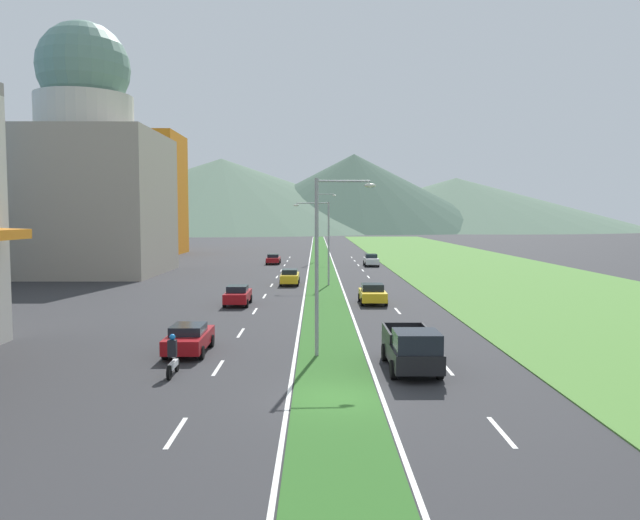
# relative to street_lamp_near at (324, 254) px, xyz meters

# --- Properties ---
(ground_plane) EXTENTS (600.00, 600.00, 0.00)m
(ground_plane) POSITION_rel_street_lamp_near_xyz_m (0.36, -6.82, -4.97)
(ground_plane) COLOR #2D2D30
(grass_median) EXTENTS (3.20, 240.00, 0.06)m
(grass_median) POSITION_rel_street_lamp_near_xyz_m (0.36, 53.18, -4.94)
(grass_median) COLOR #2D6023
(grass_median) RESTS_ON ground_plane
(grass_verge_right) EXTENTS (24.00, 240.00, 0.06)m
(grass_verge_right) POSITION_rel_street_lamp_near_xyz_m (20.96, 53.18, -4.94)
(grass_verge_right) COLOR #518438
(grass_verge_right) RESTS_ON ground_plane
(lane_dash_left_2) EXTENTS (0.16, 2.80, 0.01)m
(lane_dash_left_2) POSITION_rel_street_lamp_near_xyz_m (-4.74, -10.41, -4.96)
(lane_dash_left_2) COLOR silver
(lane_dash_left_2) RESTS_ON ground_plane
(lane_dash_left_3) EXTENTS (0.16, 2.80, 0.01)m
(lane_dash_left_3) POSITION_rel_street_lamp_near_xyz_m (-4.74, -2.20, -4.96)
(lane_dash_left_3) COLOR silver
(lane_dash_left_3) RESTS_ON ground_plane
(lane_dash_left_4) EXTENTS (0.16, 2.80, 0.01)m
(lane_dash_left_4) POSITION_rel_street_lamp_near_xyz_m (-4.74, 6.01, -4.96)
(lane_dash_left_4) COLOR silver
(lane_dash_left_4) RESTS_ON ground_plane
(lane_dash_left_5) EXTENTS (0.16, 2.80, 0.01)m
(lane_dash_left_5) POSITION_rel_street_lamp_near_xyz_m (-4.74, 14.22, -4.96)
(lane_dash_left_5) COLOR silver
(lane_dash_left_5) RESTS_ON ground_plane
(lane_dash_left_6) EXTENTS (0.16, 2.80, 0.01)m
(lane_dash_left_6) POSITION_rel_street_lamp_near_xyz_m (-4.74, 22.43, -4.96)
(lane_dash_left_6) COLOR silver
(lane_dash_left_6) RESTS_ON ground_plane
(lane_dash_left_7) EXTENTS (0.16, 2.80, 0.01)m
(lane_dash_left_7) POSITION_rel_street_lamp_near_xyz_m (-4.74, 30.64, -4.96)
(lane_dash_left_7) COLOR silver
(lane_dash_left_7) RESTS_ON ground_plane
(lane_dash_left_8) EXTENTS (0.16, 2.80, 0.01)m
(lane_dash_left_8) POSITION_rel_street_lamp_near_xyz_m (-4.74, 38.85, -4.96)
(lane_dash_left_8) COLOR silver
(lane_dash_left_8) RESTS_ON ground_plane
(lane_dash_left_9) EXTENTS (0.16, 2.80, 0.01)m
(lane_dash_left_9) POSITION_rel_street_lamp_near_xyz_m (-4.74, 47.05, -4.96)
(lane_dash_left_9) COLOR silver
(lane_dash_left_9) RESTS_ON ground_plane
(lane_dash_left_10) EXTENTS (0.16, 2.80, 0.01)m
(lane_dash_left_10) POSITION_rel_street_lamp_near_xyz_m (-4.74, 55.26, -4.96)
(lane_dash_left_10) COLOR silver
(lane_dash_left_10) RESTS_ON ground_plane
(lane_dash_left_11) EXTENTS (0.16, 2.80, 0.01)m
(lane_dash_left_11) POSITION_rel_street_lamp_near_xyz_m (-4.74, 63.47, -4.96)
(lane_dash_left_11) COLOR silver
(lane_dash_left_11) RESTS_ON ground_plane
(lane_dash_left_12) EXTENTS (0.16, 2.80, 0.01)m
(lane_dash_left_12) POSITION_rel_street_lamp_near_xyz_m (-4.74, 71.68, -4.96)
(lane_dash_left_12) COLOR silver
(lane_dash_left_12) RESTS_ON ground_plane
(lane_dash_right_2) EXTENTS (0.16, 2.80, 0.01)m
(lane_dash_right_2) POSITION_rel_street_lamp_near_xyz_m (5.46, -10.41, -4.96)
(lane_dash_right_2) COLOR silver
(lane_dash_right_2) RESTS_ON ground_plane
(lane_dash_right_3) EXTENTS (0.16, 2.80, 0.01)m
(lane_dash_right_3) POSITION_rel_street_lamp_near_xyz_m (5.46, -2.20, -4.96)
(lane_dash_right_3) COLOR silver
(lane_dash_right_3) RESTS_ON ground_plane
(lane_dash_right_4) EXTENTS (0.16, 2.80, 0.01)m
(lane_dash_right_4) POSITION_rel_street_lamp_near_xyz_m (5.46, 6.01, -4.96)
(lane_dash_right_4) COLOR silver
(lane_dash_right_4) RESTS_ON ground_plane
(lane_dash_right_5) EXTENTS (0.16, 2.80, 0.01)m
(lane_dash_right_5) POSITION_rel_street_lamp_near_xyz_m (5.46, 14.22, -4.96)
(lane_dash_right_5) COLOR silver
(lane_dash_right_5) RESTS_ON ground_plane
(lane_dash_right_6) EXTENTS (0.16, 2.80, 0.01)m
(lane_dash_right_6) POSITION_rel_street_lamp_near_xyz_m (5.46, 22.43, -4.96)
(lane_dash_right_6) COLOR silver
(lane_dash_right_6) RESTS_ON ground_plane
(lane_dash_right_7) EXTENTS (0.16, 2.80, 0.01)m
(lane_dash_right_7) POSITION_rel_street_lamp_near_xyz_m (5.46, 30.64, -4.96)
(lane_dash_right_7) COLOR silver
(lane_dash_right_7) RESTS_ON ground_plane
(lane_dash_right_8) EXTENTS (0.16, 2.80, 0.01)m
(lane_dash_right_8) POSITION_rel_street_lamp_near_xyz_m (5.46, 38.85, -4.96)
(lane_dash_right_8) COLOR silver
(lane_dash_right_8) RESTS_ON ground_plane
(lane_dash_right_9) EXTENTS (0.16, 2.80, 0.01)m
(lane_dash_right_9) POSITION_rel_street_lamp_near_xyz_m (5.46, 47.05, -4.96)
(lane_dash_right_9) COLOR silver
(lane_dash_right_9) RESTS_ON ground_plane
(lane_dash_right_10) EXTENTS (0.16, 2.80, 0.01)m
(lane_dash_right_10) POSITION_rel_street_lamp_near_xyz_m (5.46, 55.26, -4.96)
(lane_dash_right_10) COLOR silver
(lane_dash_right_10) RESTS_ON ground_plane
(lane_dash_right_11) EXTENTS (0.16, 2.80, 0.01)m
(lane_dash_right_11) POSITION_rel_street_lamp_near_xyz_m (5.46, 63.47, -4.96)
(lane_dash_right_11) COLOR silver
(lane_dash_right_11) RESTS_ON ground_plane
(lane_dash_right_12) EXTENTS (0.16, 2.80, 0.01)m
(lane_dash_right_12) POSITION_rel_street_lamp_near_xyz_m (5.46, 71.68, -4.96)
(lane_dash_right_12) COLOR silver
(lane_dash_right_12) RESTS_ON ground_plane
(edge_line_median_left) EXTENTS (0.16, 240.00, 0.01)m
(edge_line_median_left) POSITION_rel_street_lamp_near_xyz_m (-1.39, 53.18, -4.96)
(edge_line_median_left) COLOR silver
(edge_line_median_left) RESTS_ON ground_plane
(edge_line_median_right) EXTENTS (0.16, 240.00, 0.01)m
(edge_line_median_right) POSITION_rel_street_lamp_near_xyz_m (2.11, 53.18, -4.96)
(edge_line_median_right) COLOR silver
(edge_line_median_right) RESTS_ON ground_plane
(domed_building) EXTENTS (17.23, 17.23, 28.95)m
(domed_building) POSITION_rel_street_lamp_near_xyz_m (-27.11, 42.76, 6.76)
(domed_building) COLOR #9E9384
(domed_building) RESTS_ON ground_plane
(midrise_colored) EXTENTS (13.81, 13.81, 21.35)m
(midrise_colored) POSITION_rel_street_lamp_near_xyz_m (-31.53, 80.78, 5.71)
(midrise_colored) COLOR orange
(midrise_colored) RESTS_ON ground_plane
(hill_far_left) EXTENTS (202.29, 202.29, 34.35)m
(hill_far_left) POSITION_rel_street_lamp_near_xyz_m (-45.88, 267.74, 12.21)
(hill_far_left) COLOR #516B56
(hill_far_left) RESTS_ON ground_plane
(hill_far_center) EXTENTS (138.29, 138.29, 35.63)m
(hill_far_center) POSITION_rel_street_lamp_near_xyz_m (17.21, 258.44, 12.85)
(hill_far_center) COLOR #3D5647
(hill_far_center) RESTS_ON ground_plane
(hill_far_right) EXTENTS (188.16, 188.16, 26.60)m
(hill_far_right) POSITION_rel_street_lamp_near_xyz_m (72.27, 290.73, 8.33)
(hill_far_right) COLOR #516B56
(hill_far_right) RESTS_ON ground_plane
(street_lamp_near) EXTENTS (2.91, 0.34, 8.57)m
(street_lamp_near) POSITION_rel_street_lamp_near_xyz_m (0.00, 0.00, 0.00)
(street_lamp_near) COLOR #99999E
(street_lamp_near) RESTS_ON ground_plane
(street_lamp_mid) EXTENTS (3.51, 0.28, 8.18)m
(street_lamp_mid) POSITION_rel_street_lamp_near_xyz_m (0.39, 30.40, -0.14)
(street_lamp_mid) COLOR #99999E
(street_lamp_mid) RESTS_ON ground_plane
(street_lamp_far) EXTENTS (3.01, 0.46, 10.12)m
(street_lamp_far) POSITION_rel_street_lamp_near_xyz_m (-0.06, 60.81, 0.81)
(street_lamp_far) COLOR #99999E
(street_lamp_far) RESTS_ON ground_plane
(car_0) EXTENTS (1.93, 4.65, 1.63)m
(car_0) POSITION_rel_street_lamp_near_xyz_m (7.11, 54.06, -4.15)
(car_0) COLOR silver
(car_0) RESTS_ON ground_plane
(car_1) EXTENTS (1.95, 4.46, 1.44)m
(car_1) POSITION_rel_street_lamp_near_xyz_m (-6.65, 0.80, -4.22)
(car_1) COLOR maroon
(car_1) RESTS_ON ground_plane
(car_2) EXTENTS (1.86, 4.72, 1.55)m
(car_2) POSITION_rel_street_lamp_near_xyz_m (-2.97, 31.14, -4.17)
(car_2) COLOR yellow
(car_2) RESTS_ON ground_plane
(car_3) EXTENTS (1.87, 4.20, 1.51)m
(car_3) POSITION_rel_street_lamp_near_xyz_m (-6.34, 17.17, -4.19)
(car_3) COLOR maroon
(car_3) RESTS_ON ground_plane
(car_4) EXTENTS (2.04, 4.08, 1.54)m
(car_4) POSITION_rel_street_lamp_near_xyz_m (3.99, 17.90, -4.19)
(car_4) COLOR yellow
(car_4) RESTS_ON ground_plane
(car_5) EXTENTS (1.95, 4.31, 1.42)m
(car_5) POSITION_rel_street_lamp_near_xyz_m (-6.45, 57.45, -4.24)
(car_5) COLOR maroon
(car_5) RESTS_ON ground_plane
(pickup_truck_0) EXTENTS (2.18, 5.40, 2.00)m
(pickup_truck_0) POSITION_rel_street_lamp_near_xyz_m (3.81, -2.84, -3.98)
(pickup_truck_0) COLOR black
(pickup_truck_0) RESTS_ON ground_plane
(motorcycle_rider) EXTENTS (0.36, 2.00, 1.80)m
(motorcycle_rider) POSITION_rel_street_lamp_near_xyz_m (-6.44, -3.53, -4.22)
(motorcycle_rider) COLOR black
(motorcycle_rider) RESTS_ON ground_plane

